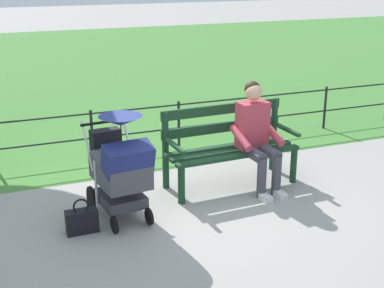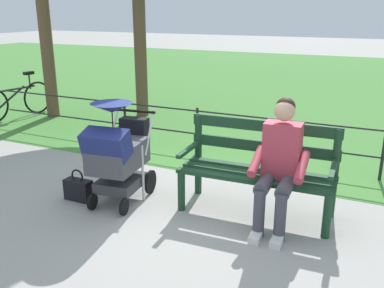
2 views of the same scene
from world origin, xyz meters
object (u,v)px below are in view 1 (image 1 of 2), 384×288
Objects in this scene: stroller at (120,166)px; park_bench at (228,142)px; person_on_bench at (257,133)px; handbag at (82,221)px.

park_bench is at bearing -162.73° from stroller.
person_on_bench reaches higher than park_bench.
park_bench is 4.37× the size of handbag.
park_bench is 1.52m from stroller.
stroller is (1.72, 0.23, -0.08)m from person_on_bench.
handbag is (0.46, 0.16, -0.47)m from stroller.
handbag is at bearing 17.69° from park_bench.
person_on_bench reaches higher than handbag.
stroller is at bearing 17.27° from park_bench.
stroller is at bearing -161.01° from handbag.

